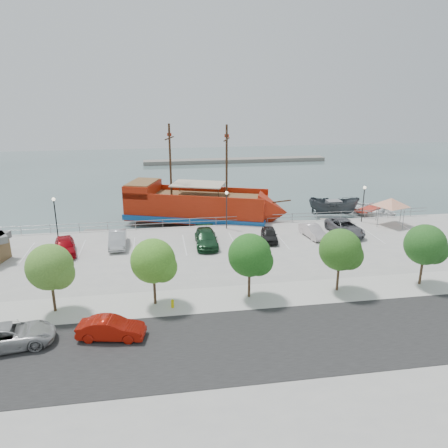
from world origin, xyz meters
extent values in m
plane|color=#455857|center=(0.00, 0.00, -1.00)|extent=(160.00, 160.00, 0.00)
cube|color=#969592|center=(0.00, -21.00, -0.60)|extent=(100.00, 58.00, 1.20)
cube|color=black|center=(0.00, -16.00, 0.01)|extent=(100.00, 8.00, 0.04)
cube|color=#BAB8B2|center=(0.00, -10.00, 0.01)|extent=(100.00, 4.00, 0.05)
cylinder|color=gray|center=(0.00, 7.80, 0.95)|extent=(50.00, 0.06, 0.06)
cylinder|color=gray|center=(0.00, 7.80, 0.55)|extent=(50.00, 0.06, 0.06)
cube|color=gray|center=(10.00, 55.00, -0.60)|extent=(40.00, 3.00, 0.80)
cube|color=#A11E09|center=(-2.75, 12.07, 1.00)|extent=(17.63, 10.67, 2.74)
cube|color=#114A91|center=(-2.75, 12.07, 0.11)|extent=(18.03, 11.07, 0.63)
cone|color=#A11E09|center=(5.96, 8.93, 1.00)|extent=(4.88, 5.90, 5.05)
cube|color=#A11E09|center=(-9.19, 14.39, 3.11)|extent=(4.76, 6.02, 1.47)
cube|color=brown|center=(-9.19, 14.39, 3.89)|extent=(4.42, 5.56, 0.13)
cube|color=brown|center=(-2.26, 11.89, 2.42)|extent=(14.44, 9.00, 0.16)
cube|color=#A11E09|center=(-1.90, 14.45, 2.74)|extent=(15.91, 5.91, 0.74)
cube|color=#A11E09|center=(-3.61, 9.69, 2.74)|extent=(15.91, 5.91, 0.74)
cylinder|color=#382111|center=(0.71, 10.82, 6.68)|extent=(0.32, 0.32, 8.63)
cylinder|color=#382111|center=(-5.73, 13.14, 6.68)|extent=(0.32, 0.32, 8.63)
cylinder|color=#382111|center=(0.71, 10.82, 9.32)|extent=(1.21, 3.02, 0.15)
cylinder|color=#382111|center=(-5.73, 13.14, 9.32)|extent=(1.21, 3.02, 0.15)
cube|color=beige|center=(-2.56, 12.00, 3.95)|extent=(7.10, 5.83, 0.13)
cylinder|color=#382111|center=(6.65, 8.67, 2.26)|extent=(2.52, 1.05, 0.62)
imported|color=#3E454B|center=(14.74, 11.80, 0.22)|extent=(6.71, 4.22, 2.43)
imported|color=white|center=(19.18, 11.10, -0.21)|extent=(8.64, 9.34, 1.58)
cube|color=slate|center=(-12.71, 9.20, -0.81)|extent=(6.98, 3.13, 0.38)
cube|color=gray|center=(9.21, 9.20, -0.80)|extent=(7.34, 3.13, 0.41)
cube|color=gray|center=(15.54, 9.20, -0.82)|extent=(6.58, 2.84, 0.36)
cylinder|color=slate|center=(17.97, 6.80, 1.13)|extent=(0.10, 0.10, 2.25)
cylinder|color=slate|center=(20.38, 5.68, 1.13)|extent=(0.10, 0.10, 2.25)
cylinder|color=slate|center=(16.85, 4.38, 1.13)|extent=(0.10, 0.10, 2.25)
cylinder|color=slate|center=(19.27, 3.26, 1.13)|extent=(0.10, 0.10, 2.25)
pyramid|color=beige|center=(18.62, 5.03, 3.12)|extent=(5.71, 5.71, 0.92)
imported|color=#A1A2A3|center=(-16.79, -14.11, 0.74)|extent=(5.62, 3.22, 1.48)
imported|color=#A21408|center=(-10.75, -14.15, 0.69)|extent=(4.41, 2.20, 1.39)
cylinder|color=#CEBE07|center=(-6.77, -10.80, 0.27)|extent=(0.21, 0.21, 0.53)
sphere|color=#CEBE07|center=(-6.77, -10.80, 0.55)|extent=(0.23, 0.23, 0.23)
cylinder|color=black|center=(-18.00, 6.50, 2.00)|extent=(0.12, 0.12, 4.00)
sphere|color=#FFF2CC|center=(-18.00, 6.50, 4.10)|extent=(0.36, 0.36, 0.36)
cylinder|color=black|center=(0.00, 6.50, 2.00)|extent=(0.12, 0.12, 4.00)
sphere|color=#FFF2CC|center=(0.00, 6.50, 4.10)|extent=(0.36, 0.36, 0.36)
cylinder|color=black|center=(16.00, 6.50, 2.00)|extent=(0.12, 0.12, 4.00)
sphere|color=#FFF2CC|center=(16.00, 6.50, 4.10)|extent=(0.36, 0.36, 0.36)
cylinder|color=#473321|center=(-15.00, -10.00, 1.10)|extent=(0.20, 0.20, 2.20)
sphere|color=#447026|center=(-15.00, -10.00, 3.40)|extent=(3.20, 3.20, 3.20)
sphere|color=#447026|center=(-14.40, -10.30, 3.00)|extent=(2.20, 2.20, 2.20)
cylinder|color=#473321|center=(-8.00, -10.00, 1.10)|extent=(0.20, 0.20, 2.20)
sphere|color=#3F7920|center=(-8.00, -10.00, 3.40)|extent=(3.20, 3.20, 3.20)
sphere|color=#3F7920|center=(-7.40, -10.30, 3.00)|extent=(2.20, 2.20, 2.20)
cylinder|color=#473321|center=(-1.00, -10.00, 1.10)|extent=(0.20, 0.20, 2.20)
sphere|color=#1D5117|center=(-1.00, -10.00, 3.40)|extent=(3.20, 3.20, 3.20)
sphere|color=#1D5117|center=(-0.40, -10.30, 3.00)|extent=(2.20, 2.20, 2.20)
cylinder|color=#473321|center=(6.00, -10.00, 1.10)|extent=(0.20, 0.20, 2.20)
sphere|color=#295719|center=(6.00, -10.00, 3.40)|extent=(3.20, 3.20, 3.20)
sphere|color=#295719|center=(6.60, -10.30, 3.00)|extent=(2.20, 2.20, 2.20)
cylinder|color=#473321|center=(13.00, -10.00, 1.10)|extent=(0.20, 0.20, 2.20)
sphere|color=#204E1A|center=(13.00, -10.00, 3.40)|extent=(3.20, 3.20, 3.20)
sphere|color=#204E1A|center=(13.60, -10.30, 3.00)|extent=(2.20, 2.20, 2.20)
imported|color=#9C050E|center=(-16.32, 1.41, 0.77)|extent=(2.73, 4.82, 1.55)
imported|color=#ABADB1|center=(-11.55, 2.65, 0.76)|extent=(1.76, 4.68, 1.52)
imported|color=#173D21|center=(-2.87, 1.50, 0.76)|extent=(2.30, 5.28, 1.51)
imported|color=black|center=(3.68, 1.88, 0.67)|extent=(2.20, 4.11, 1.33)
imported|color=silver|center=(8.49, 2.28, 0.66)|extent=(1.96, 4.17, 1.32)
imported|color=#59595E|center=(12.21, 2.69, 0.76)|extent=(2.88, 5.63, 1.52)
camera|label=1|loc=(-7.52, -39.05, 15.30)|focal=35.00mm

